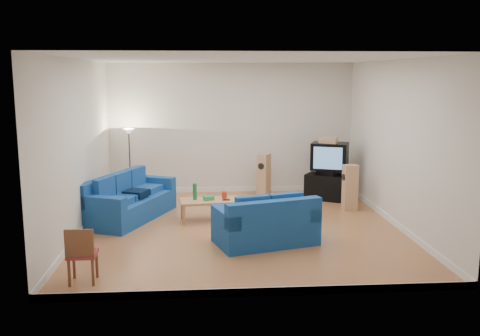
{
  "coord_description": "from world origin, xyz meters",
  "views": [
    {
      "loc": [
        -0.76,
        -9.93,
        2.91
      ],
      "look_at": [
        0.0,
        0.4,
        1.1
      ],
      "focal_mm": 40.0,
      "sensor_mm": 36.0,
      "label": 1
    }
  ],
  "objects": [
    {
      "name": "remote",
      "position": [
        -0.27,
        0.48,
        0.44
      ],
      "size": [
        0.15,
        0.05,
        0.02
      ],
      "primitive_type": "cube",
      "rotation": [
        0.0,
        0.0,
        0.01
      ],
      "color": "black",
      "rests_on": "coffee_table"
    },
    {
      "name": "room",
      "position": [
        0.0,
        0.0,
        1.54
      ],
      "size": [
        6.01,
        6.51,
        3.21
      ],
      "color": "brown",
      "rests_on": "ground"
    },
    {
      "name": "coffee_table",
      "position": [
        -0.59,
        0.55,
        0.38
      ],
      "size": [
        1.24,
        0.71,
        0.43
      ],
      "rotation": [
        0.0,
        0.0,
        0.1
      ],
      "color": "tan",
      "rests_on": "ground"
    },
    {
      "name": "bottle",
      "position": [
        -0.9,
        0.58,
        0.6
      ],
      "size": [
        0.08,
        0.08,
        0.33
      ],
      "primitive_type": "cylinder",
      "rotation": [
        0.0,
        0.0,
        -0.1
      ],
      "color": "#197233",
      "rests_on": "coffee_table"
    },
    {
      "name": "sofa_loveseat",
      "position": [
        0.36,
        -1.04,
        0.32
      ],
      "size": [
        1.9,
        1.39,
        0.85
      ],
      "rotation": [
        0.0,
        0.0,
        0.29
      ],
      "color": "navy",
      "rests_on": "ground"
    },
    {
      "name": "speaker_right",
      "position": [
        2.45,
        1.19,
        0.5
      ],
      "size": [
        0.33,
        0.26,
        1.0
      ],
      "rotation": [
        0.0,
        0.0,
        -1.47
      ],
      "color": "tan",
      "rests_on": "ground"
    },
    {
      "name": "speaker_left",
      "position": [
        0.74,
        2.66,
        0.52
      ],
      "size": [
        0.36,
        0.39,
        1.04
      ],
      "rotation": [
        0.0,
        0.0,
        -0.56
      ],
      "color": "tan",
      "rests_on": "ground"
    },
    {
      "name": "red_canister",
      "position": [
        -0.3,
        0.65,
        0.5
      ],
      "size": [
        0.1,
        0.1,
        0.14
      ],
      "primitive_type": "cylinder",
      "rotation": [
        0.0,
        0.0,
        -0.0
      ],
      "color": "red",
      "rests_on": "coffee_table"
    },
    {
      "name": "sofa_three_seat",
      "position": [
        -2.29,
        0.85,
        0.33
      ],
      "size": [
        1.81,
        2.51,
        0.89
      ],
      "rotation": [
        0.0,
        0.0,
        -1.97
      ],
      "color": "navy",
      "rests_on": "ground"
    },
    {
      "name": "television",
      "position": [
        2.25,
        2.28,
        1.02
      ],
      "size": [
        0.99,
        0.86,
        0.64
      ],
      "rotation": [
        0.0,
        0.0,
        -0.38
      ],
      "color": "black",
      "rests_on": "av_receiver"
    },
    {
      "name": "tissue_box",
      "position": [
        -0.62,
        0.52,
        0.47
      ],
      "size": [
        0.24,
        0.19,
        0.08
      ],
      "primitive_type": "cube",
      "rotation": [
        0.0,
        0.0,
        0.47
      ],
      "color": "green",
      "rests_on": "coffee_table"
    },
    {
      "name": "av_receiver",
      "position": [
        2.22,
        2.21,
        0.65
      ],
      "size": [
        0.6,
        0.6,
        0.11
      ],
      "primitive_type": "cube",
      "rotation": [
        0.0,
        0.0,
        -0.8
      ],
      "color": "black",
      "rests_on": "tv_stand"
    },
    {
      "name": "floor_lamp",
      "position": [
        -2.45,
        2.7,
        1.38
      ],
      "size": [
        0.29,
        0.29,
        1.67
      ],
      "color": "black",
      "rests_on": "ground"
    },
    {
      "name": "tv_stand",
      "position": [
        2.2,
        2.23,
        0.3
      ],
      "size": [
        1.12,
        0.96,
        0.6
      ],
      "primitive_type": "cube",
      "rotation": [
        0.0,
        0.0,
        -0.53
      ],
      "color": "black",
      "rests_on": "ground"
    },
    {
      "name": "centre_speaker",
      "position": [
        2.19,
        2.22,
        1.41
      ],
      "size": [
        0.44,
        0.36,
        0.15
      ],
      "primitive_type": "cube",
      "rotation": [
        0.0,
        0.0,
        -0.55
      ],
      "color": "tan",
      "rests_on": "television"
    },
    {
      "name": "dining_chair",
      "position": [
        -2.45,
        -2.63,
        0.46
      ],
      "size": [
        0.4,
        0.4,
        0.83
      ],
      "rotation": [
        0.0,
        0.0,
        0.02
      ],
      "color": "brown",
      "rests_on": "ground"
    }
  ]
}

